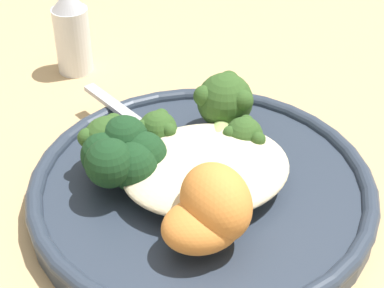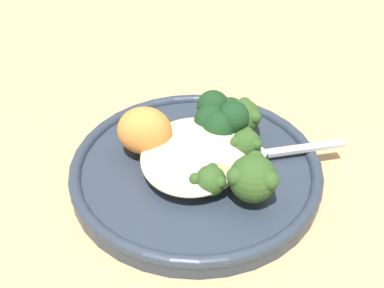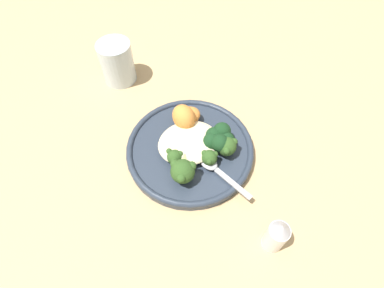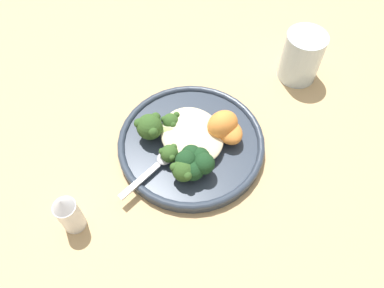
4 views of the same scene
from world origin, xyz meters
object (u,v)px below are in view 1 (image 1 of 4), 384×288
quinoa_mound (206,168)px  salt_shaker (72,32)px  broccoli_stalk_2 (169,144)px  broccoli_stalk_3 (133,153)px  spoon (148,129)px  broccoli_stalk_1 (221,116)px  sweet_potato_chunk_0 (216,202)px  kale_tuft (123,156)px  plate (202,190)px  broccoli_stalk_0 (230,152)px  sweet_potato_chunk_1 (202,225)px

quinoa_mound → salt_shaker: 0.22m
quinoa_mound → broccoli_stalk_2: bearing=118.1°
broccoli_stalk_3 → spoon: (0.02, 0.04, -0.01)m
broccoli_stalk_1 → sweet_potato_chunk_0: 0.10m
kale_tuft → salt_shaker: (-0.00, 0.19, -0.00)m
broccoli_stalk_2 → plate: bearing=-165.1°
broccoli_stalk_3 → salt_shaker: (-0.01, 0.19, 0.00)m
plate → spoon: 0.07m
broccoli_stalk_1 → quinoa_mound: bearing=179.0°
broccoli_stalk_0 → broccoli_stalk_2: (-0.04, 0.02, -0.00)m
broccoli_stalk_3 → kale_tuft: size_ratio=1.71×
kale_tuft → broccoli_stalk_3: bearing=37.4°
sweet_potato_chunk_1 → kale_tuft: size_ratio=0.84×
kale_tuft → salt_shaker: salt_shaker is taller
broccoli_stalk_0 → sweet_potato_chunk_1: 0.08m
kale_tuft → salt_shaker: size_ratio=0.75×
salt_shaker → broccoli_stalk_0: bearing=-69.8°
broccoli_stalk_0 → kale_tuft: 0.07m
sweet_potato_chunk_0 → spoon: (-0.01, 0.11, -0.02)m
broccoli_stalk_2 → kale_tuft: 0.04m
sweet_potato_chunk_1 → sweet_potato_chunk_0: bearing=32.1°
sweet_potato_chunk_1 → broccoli_stalk_2: bearing=86.7°
plate → sweet_potato_chunk_0: (-0.01, -0.05, 0.03)m
spoon → salt_shaker: salt_shaker is taller
plate → broccoli_stalk_2: broccoli_stalk_2 is taller
kale_tuft → broccoli_stalk_0: bearing=-7.4°
quinoa_mound → broccoli_stalk_3: bearing=150.2°
broccoli_stalk_0 → broccoli_stalk_3: broccoli_stalk_3 is taller
broccoli_stalk_0 → broccoli_stalk_2: same height
kale_tuft → spoon: size_ratio=0.53×
plate → broccoli_stalk_3: 0.05m
sweet_potato_chunk_1 → quinoa_mound: bearing=68.8°
sweet_potato_chunk_0 → spoon: size_ratio=0.46×
spoon → salt_shaker: 0.15m
plate → quinoa_mound: 0.02m
broccoli_stalk_2 → broccoli_stalk_3: bearing=90.1°
broccoli_stalk_2 → broccoli_stalk_3: 0.03m
broccoli_stalk_1 → broccoli_stalk_2: broccoli_stalk_1 is taller
quinoa_mound → spoon: (-0.02, 0.06, -0.01)m
quinoa_mound → broccoli_stalk_2: (-0.02, 0.03, 0.00)m
quinoa_mound → sweet_potato_chunk_0: (-0.01, -0.05, 0.01)m
broccoli_stalk_2 → sweet_potato_chunk_1: 0.09m
broccoli_stalk_1 → broccoli_stalk_2: size_ratio=1.29×
broccoli_stalk_3 → broccoli_stalk_2: bearing=-121.4°
broccoli_stalk_1 → broccoli_stalk_3: size_ratio=1.17×
plate → quinoa_mound: bearing=-54.8°
broccoli_stalk_1 → sweet_potato_chunk_0: (-0.04, -0.09, 0.01)m
broccoli_stalk_0 → broccoli_stalk_1: size_ratio=0.66×
plate → broccoli_stalk_2: bearing=117.5°
broccoli_stalk_0 → sweet_potato_chunk_1: bearing=-162.3°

